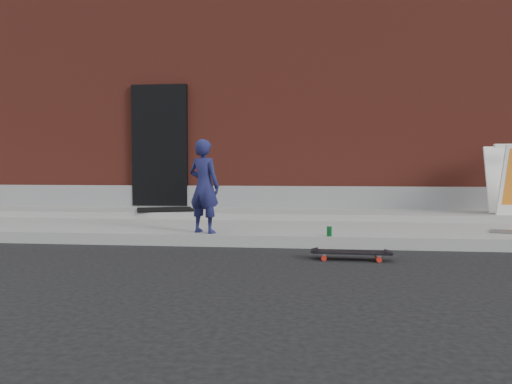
# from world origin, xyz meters

# --- Properties ---
(ground) EXTENTS (80.00, 80.00, 0.00)m
(ground) POSITION_xyz_m (0.00, 0.00, 0.00)
(ground) COLOR black
(ground) RESTS_ON ground
(sidewalk) EXTENTS (20.00, 3.00, 0.15)m
(sidewalk) POSITION_xyz_m (0.00, 1.50, 0.07)
(sidewalk) COLOR gray
(sidewalk) RESTS_ON ground
(apron) EXTENTS (20.00, 1.20, 0.10)m
(apron) POSITION_xyz_m (0.00, 2.40, 0.20)
(apron) COLOR gray
(apron) RESTS_ON sidewalk
(building) EXTENTS (20.00, 8.10, 5.00)m
(building) POSITION_xyz_m (-0.00, 6.99, 2.50)
(building) COLOR maroon
(building) RESTS_ON ground
(child) EXTENTS (0.52, 0.44, 1.21)m
(child) POSITION_xyz_m (-1.16, 0.20, 0.76)
(child) COLOR #1A1C4A
(child) RESTS_ON sidewalk
(skateboard) EXTENTS (0.84, 0.25, 0.09)m
(skateboard) POSITION_xyz_m (0.65, -0.70, 0.08)
(skateboard) COLOR red
(skateboard) RESTS_ON ground
(soda_can) EXTENTS (0.07, 0.07, 0.12)m
(soda_can) POSITION_xyz_m (0.44, 0.05, 0.21)
(soda_can) COLOR #1B8A3D
(soda_can) RESTS_ON sidewalk
(doormat) EXTENTS (1.15, 1.04, 0.03)m
(doormat) POSITION_xyz_m (-2.30, 2.25, 0.26)
(doormat) COLOR black
(doormat) RESTS_ON apron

